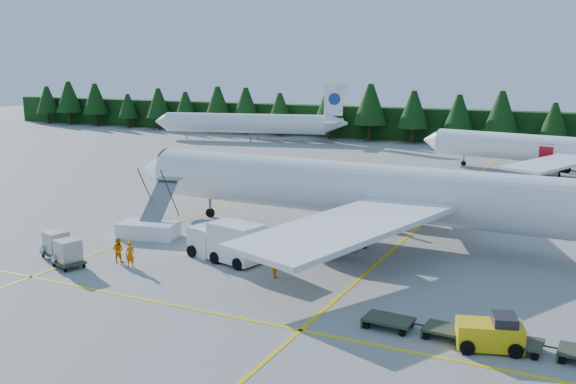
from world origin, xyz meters
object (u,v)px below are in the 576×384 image
at_px(airliner_navy, 345,189).
at_px(service_truck, 225,241).
at_px(airstairs, 150,225).
at_px(airliner_red, 546,150).
at_px(baggage_tug, 491,333).

distance_m(airliner_navy, service_truck, 11.96).
relative_size(airliner_navy, airstairs, 6.33).
bearing_deg(airstairs, airliner_navy, 16.04).
bearing_deg(airliner_navy, service_truck, -114.95).
xyz_separation_m(airliner_red, airstairs, (-26.77, -47.33, -2.21)).
bearing_deg(service_truck, airstairs, 176.49).
relative_size(airliner_navy, baggage_tug, 12.53).
relative_size(airliner_red, airstairs, 5.05).
bearing_deg(airliner_red, service_truck, -97.53).
xyz_separation_m(airliner_navy, airstairs, (-14.31, -7.57, -2.96)).
distance_m(airliner_navy, airstairs, 16.46).
xyz_separation_m(airliner_navy, airliner_red, (12.45, 39.76, -0.75)).
distance_m(airliner_red, airstairs, 54.42).
relative_size(airliner_navy, service_truck, 7.00).
distance_m(airliner_red, service_truck, 53.28).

